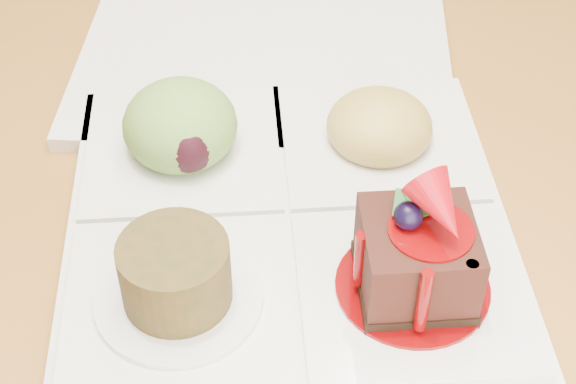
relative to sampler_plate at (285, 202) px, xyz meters
name	(u,v)px	position (x,y,z in m)	size (l,w,h in m)	color
ground	(297,307)	(0.18, 0.50, -0.77)	(6.00, 6.00, 0.00)	#593319
sampler_plate	(285,202)	(0.00, 0.00, 0.00)	(0.34, 0.34, 0.11)	silver
second_plate	(268,37)	(0.05, 0.20, -0.02)	(0.29, 0.29, 0.01)	silver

